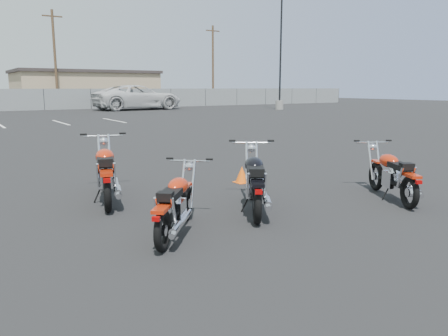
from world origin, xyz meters
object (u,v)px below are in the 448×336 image
motorcycle_second_black (255,182)px  motorcycle_rear_red (393,175)px  white_van (138,90)px  motorcycle_third_red (176,205)px  motorcycle_front_red (106,173)px

motorcycle_second_black → motorcycle_rear_red: motorcycle_second_black is taller
white_van → motorcycle_second_black: bearing=158.5°
motorcycle_third_red → motorcycle_second_black: bearing=12.9°
motorcycle_second_black → white_van: white_van is taller
motorcycle_second_black → motorcycle_rear_red: (2.42, -0.70, -0.04)m
white_van → motorcycle_rear_red: bearing=162.9°
motorcycle_rear_red → white_van: bearing=75.7°
motorcycle_second_black → white_van: bearing=71.3°
motorcycle_second_black → motorcycle_rear_red: size_ratio=1.06×
motorcycle_second_black → white_van: 32.82m
motorcycle_second_black → motorcycle_third_red: 1.58m
motorcycle_second_black → white_van: size_ratio=0.22×
motorcycle_front_red → white_van: size_ratio=0.24×
motorcycle_third_red → white_van: size_ratio=0.18×
motorcycle_rear_red → white_van: size_ratio=0.20×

